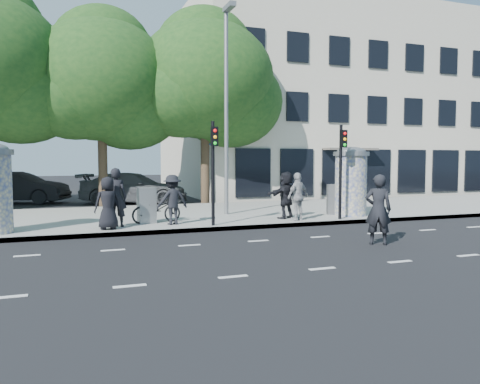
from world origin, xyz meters
name	(u,v)px	position (x,y,z in m)	size (l,w,h in m)	color
ground	(279,250)	(0.00, 0.00, 0.00)	(120.00, 120.00, 0.00)	black
sidewalk	(202,215)	(0.00, 7.50, 0.07)	(40.00, 8.00, 0.15)	gray
curb	(233,228)	(0.00, 3.55, 0.07)	(40.00, 0.10, 0.16)	slate
lane_dash_near	(322,269)	(0.00, -2.20, 0.00)	(32.00, 0.12, 0.01)	silver
lane_dash_far	(258,241)	(0.00, 1.40, 0.00)	(32.00, 0.12, 0.01)	silver
ad_column_right	(351,180)	(5.20, 4.70, 1.54)	(1.36, 1.36, 2.65)	beige
traffic_pole_near	(213,162)	(-0.60, 3.79, 2.23)	(0.22, 0.31, 3.40)	black
traffic_pole_far	(341,162)	(4.20, 3.79, 2.23)	(0.22, 0.31, 3.40)	black
street_lamp	(227,95)	(0.80, 6.63, 4.79)	(0.25, 0.93, 8.00)	slate
tree_near_left	(101,81)	(-3.50, 12.70, 6.06)	(6.80, 6.80, 8.97)	#38281C
tree_center	(205,80)	(1.50, 12.30, 6.31)	(7.00, 7.00, 9.30)	#38281C
building	(314,109)	(12.00, 19.99, 5.99)	(20.30, 15.85, 12.00)	beige
ped_a	(108,203)	(-3.91, 4.09, 0.97)	(0.80, 0.52, 1.64)	black
ped_b	(116,197)	(-3.63, 4.61, 1.10)	(0.69, 0.45, 1.90)	black
ped_d	(172,200)	(-1.81, 4.52, 0.98)	(1.07, 0.62, 1.66)	black
ped_e	(298,197)	(2.58, 4.02, 1.00)	(1.00, 0.57, 1.70)	#9F9FA1
ped_f	(286,195)	(2.44, 4.70, 1.01)	(1.60, 0.58, 1.73)	black
man_road	(378,210)	(2.85, -0.22, 0.96)	(0.70, 0.46, 1.92)	black
bicycle	(156,209)	(-2.24, 5.11, 0.61)	(1.75, 0.61, 0.92)	black
cabinet_left	(147,205)	(-2.57, 5.14, 0.75)	(0.58, 0.42, 1.21)	gray
cabinet_right	(335,199)	(4.80, 5.21, 0.74)	(0.57, 0.41, 1.18)	slate
car_mid	(18,188)	(-7.58, 16.32, 0.83)	(5.02, 1.75, 1.65)	black
car_right	(134,188)	(-1.87, 14.15, 0.81)	(5.56, 2.26, 1.61)	#4C4F53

